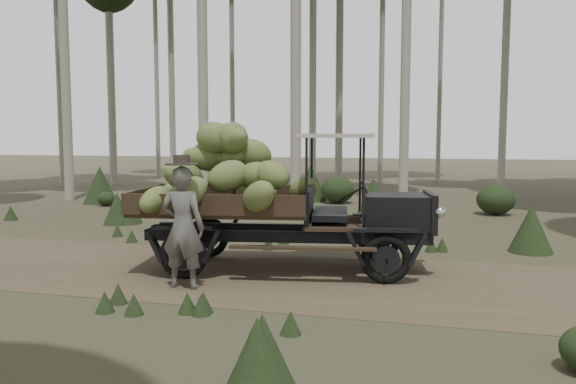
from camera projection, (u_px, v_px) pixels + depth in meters
name	position (u px, v px, depth m)	size (l,w,h in m)	color
ground	(232.00, 273.00, 9.96)	(120.00, 120.00, 0.00)	#473D2B
dirt_track	(232.00, 273.00, 9.96)	(70.00, 4.00, 0.01)	brown
banana_truck	(255.00, 185.00, 10.13)	(5.60, 3.13, 2.74)	black
farmer	(183.00, 226.00, 8.90)	(0.72, 0.53, 2.13)	#595652
undergrowth	(224.00, 263.00, 8.24)	(20.77, 25.06, 1.40)	#233319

